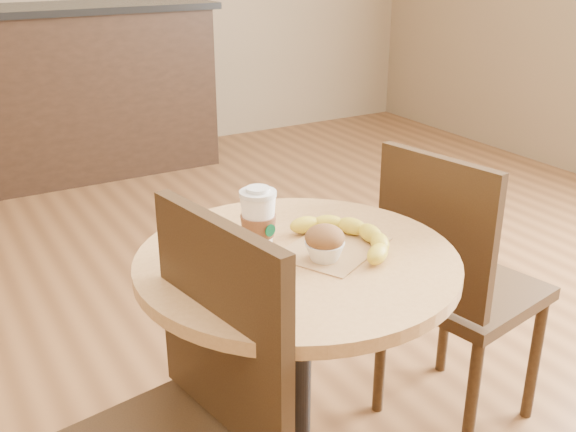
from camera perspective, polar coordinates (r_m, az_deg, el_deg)
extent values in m
cylinder|color=black|center=(1.68, 0.71, -14.99)|extent=(0.07, 0.07, 0.72)
cylinder|color=tan|center=(1.49, 0.78, -3.89)|extent=(0.72, 0.72, 0.03)
cube|color=#382613|center=(1.29, -5.63, -9.22)|extent=(0.10, 0.39, 0.43)
cube|color=#382613|center=(2.06, 14.71, -6.13)|extent=(0.46, 0.46, 0.04)
cylinder|color=#382613|center=(2.22, 20.18, -11.10)|extent=(0.03, 0.03, 0.44)
cylinder|color=#382613|center=(2.36, 13.21, -8.12)|extent=(0.03, 0.03, 0.44)
cylinder|color=#382613|center=(1.98, 15.29, -14.94)|extent=(0.03, 0.03, 0.44)
cylinder|color=#382613|center=(2.14, 7.85, -11.25)|extent=(0.03, 0.03, 0.44)
cube|color=#382613|center=(1.82, 12.30, -1.22)|extent=(0.10, 0.37, 0.41)
cube|color=black|center=(4.41, -21.06, 9.16)|extent=(2.20, 0.60, 1.00)
cube|color=black|center=(4.34, -22.03, 15.84)|extent=(2.30, 0.65, 0.04)
cube|color=#AB8253|center=(1.52, 3.84, -2.71)|extent=(0.30, 0.27, 0.00)
cylinder|color=silver|center=(1.49, -2.57, 1.91)|extent=(0.08, 0.08, 0.01)
cylinder|color=silver|center=(1.48, -2.58, 2.27)|extent=(0.05, 0.05, 0.01)
cylinder|color=#074B27|center=(1.49, -1.50, -1.24)|extent=(0.03, 0.01, 0.03)
ellipsoid|color=brown|center=(1.44, 3.13, -1.84)|extent=(0.09, 0.09, 0.06)
ellipsoid|color=beige|center=(1.43, 3.15, -1.20)|extent=(0.03, 0.03, 0.02)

